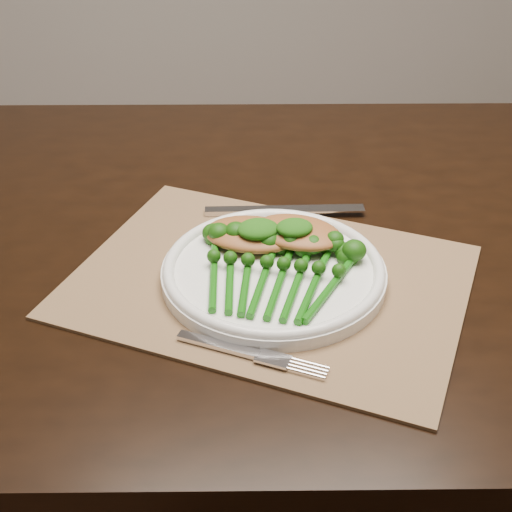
{
  "coord_description": "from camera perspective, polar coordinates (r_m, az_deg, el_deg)",
  "views": [
    {
      "loc": [
        -0.2,
        -0.95,
        1.27
      ],
      "look_at": [
        -0.09,
        -0.22,
        0.78
      ],
      "focal_mm": 50.0,
      "sensor_mm": 36.0,
      "label": 1
    }
  ],
  "objects": [
    {
      "name": "placemat",
      "position": [
        0.88,
        1.07,
        -1.99
      ],
      "size": [
        0.58,
        0.53,
        0.0
      ],
      "primitive_type": "cube",
      "rotation": [
        0.0,
        0.0,
        -0.52
      ],
      "color": "brown",
      "rests_on": "dining_table"
    },
    {
      "name": "pesto_dollop_left",
      "position": [
        0.9,
        0.16,
        2.16
      ],
      "size": [
        0.05,
        0.05,
        0.02
      ],
      "primitive_type": "ellipsoid",
      "color": "#124509",
      "rests_on": "chicken_fillet_left"
    },
    {
      "name": "fork",
      "position": [
        0.76,
        0.38,
        -7.99
      ],
      "size": [
        0.16,
        0.1,
        0.01
      ],
      "rotation": [
        0.0,
        0.0,
        -0.52
      ],
      "color": "silver",
      "rests_on": "placemat"
    },
    {
      "name": "broccolini_bundle",
      "position": [
        0.84,
        1.25,
        -1.91
      ],
      "size": [
        0.22,
        0.23,
        0.04
      ],
      "rotation": [
        0.0,
        0.0,
        -0.35
      ],
      "color": "#11570B",
      "rests_on": "dinner_plate"
    },
    {
      "name": "chicken_fillet_right",
      "position": [
        0.91,
        3.33,
        1.91
      ],
      "size": [
        0.14,
        0.13,
        0.02
      ],
      "primitive_type": "ellipsoid",
      "rotation": [
        0.0,
        0.0,
        -0.54
      ],
      "color": "#AC6632",
      "rests_on": "dinner_plate"
    },
    {
      "name": "knife",
      "position": [
        1.02,
        1.06,
        3.69
      ],
      "size": [
        0.23,
        0.04,
        0.01
      ],
      "rotation": [
        0.0,
        0.0,
        -0.11
      ],
      "color": "silver",
      "rests_on": "placemat"
    },
    {
      "name": "chicken_fillet_left",
      "position": [
        0.92,
        -0.38,
        1.76
      ],
      "size": [
        0.14,
        0.12,
        0.02
      ],
      "primitive_type": "ellipsoid",
      "rotation": [
        0.0,
        0.0,
        -0.35
      ],
      "color": "#AC6632",
      "rests_on": "dinner_plate"
    },
    {
      "name": "pesto_dollop_right",
      "position": [
        0.89,
        3.1,
        2.28
      ],
      "size": [
        0.05,
        0.04,
        0.02
      ],
      "primitive_type": "ellipsoid",
      "color": "#124509",
      "rests_on": "chicken_fillet_right"
    },
    {
      "name": "dinner_plate",
      "position": [
        0.88,
        1.42,
        -1.17
      ],
      "size": [
        0.28,
        0.28,
        0.02
      ],
      "color": "white",
      "rests_on": "placemat"
    },
    {
      "name": "floor",
      "position": [
        1.59,
        2.18,
        -19.0
      ],
      "size": [
        4.0,
        4.0,
        0.0
      ],
      "primitive_type": "plane",
      "color": "brown",
      "rests_on": "ground"
    },
    {
      "name": "dining_table",
      "position": [
        1.24,
        4.28,
        -12.43
      ],
      "size": [
        1.71,
        1.11,
        0.75
      ],
      "rotation": [
        0.0,
        0.0,
        -0.14
      ],
      "color": "black",
      "rests_on": "ground"
    }
  ]
}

